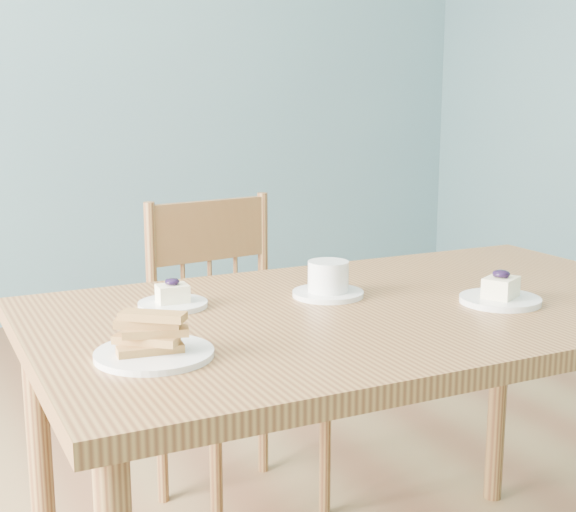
% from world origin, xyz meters
% --- Properties ---
extents(dining_table, '(1.37, 0.80, 0.72)m').
position_xyz_m(dining_table, '(0.20, -0.23, 0.65)').
color(dining_table, olive).
rests_on(dining_table, ground).
extents(dining_chair, '(0.43, 0.41, 0.85)m').
position_xyz_m(dining_chair, '(0.16, 0.40, 0.44)').
color(dining_chair, olive).
rests_on(dining_chair, ground).
extents(cheesecake_plate_near, '(0.16, 0.16, 0.07)m').
position_xyz_m(cheesecake_plate_near, '(0.42, -0.33, 0.74)').
color(cheesecake_plate_near, white).
rests_on(cheesecake_plate_near, dining_table).
extents(cheesecake_plate_far, '(0.14, 0.14, 0.06)m').
position_xyz_m(cheesecake_plate_far, '(-0.17, -0.06, 0.74)').
color(cheesecake_plate_far, white).
rests_on(cheesecake_plate_far, dining_table).
extents(coffee_cup, '(0.15, 0.15, 0.07)m').
position_xyz_m(coffee_cup, '(0.15, -0.12, 0.75)').
color(coffee_cup, white).
rests_on(coffee_cup, dining_table).
extents(biscotti_plate, '(0.19, 0.19, 0.08)m').
position_xyz_m(biscotti_plate, '(-0.30, -0.33, 0.74)').
color(biscotti_plate, white).
rests_on(biscotti_plate, dining_table).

